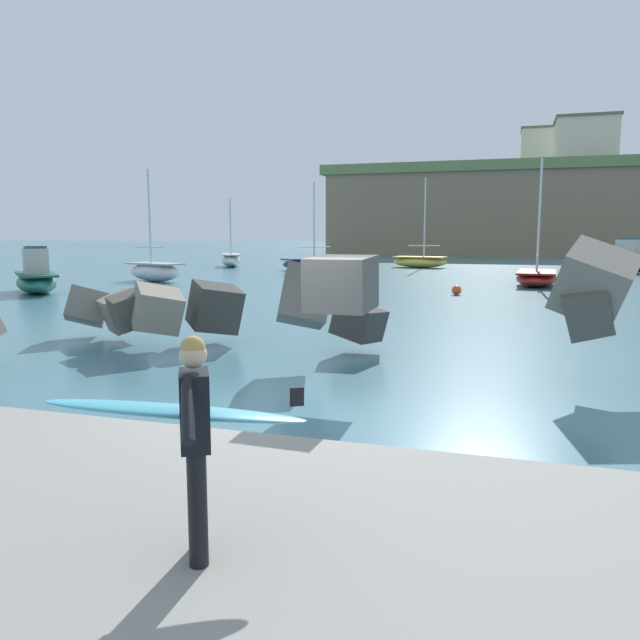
{
  "coord_description": "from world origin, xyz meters",
  "views": [
    {
      "loc": [
        3.53,
        -8.86,
        2.77
      ],
      "look_at": [
        0.63,
        0.5,
        1.4
      ],
      "focal_mm": 34.62,
      "sensor_mm": 36.0,
      "label": 1
    }
  ],
  "objects_px": {
    "mooring_buoy_inner": "(457,290)",
    "station_building_west": "(551,157)",
    "surfer_with_board": "(191,427)",
    "station_building_annex": "(537,151)",
    "boat_mid_right": "(420,261)",
    "boat_far_centre": "(537,277)",
    "station_building_central": "(585,141)",
    "boat_near_centre": "(155,271)",
    "boat_far_left": "(624,261)",
    "boat_far_right": "(231,260)",
    "boat_mid_centre": "(36,278)",
    "boat_near_left": "(310,263)",
    "mooring_buoy_middle": "(313,275)"
  },
  "relations": [
    {
      "from": "mooring_buoy_inner",
      "to": "station_building_west",
      "type": "bearing_deg",
      "value": 84.13
    },
    {
      "from": "surfer_with_board",
      "to": "station_building_annex",
      "type": "bearing_deg",
      "value": 86.68
    },
    {
      "from": "mooring_buoy_inner",
      "to": "boat_mid_right",
      "type": "bearing_deg",
      "value": 102.23
    },
    {
      "from": "boat_far_centre",
      "to": "station_building_central",
      "type": "distance_m",
      "value": 51.1
    },
    {
      "from": "boat_near_centre",
      "to": "boat_far_left",
      "type": "height_order",
      "value": "boat_near_centre"
    },
    {
      "from": "boat_far_right",
      "to": "station_building_central",
      "type": "bearing_deg",
      "value": 49.39
    },
    {
      "from": "surfer_with_board",
      "to": "boat_far_left",
      "type": "relative_size",
      "value": 0.39
    },
    {
      "from": "station_building_central",
      "to": "station_building_annex",
      "type": "distance_m",
      "value": 10.76
    },
    {
      "from": "mooring_buoy_inner",
      "to": "station_building_central",
      "type": "xyz_separation_m",
      "value": [
        10.37,
        55.29,
        13.79
      ]
    },
    {
      "from": "boat_mid_centre",
      "to": "station_building_central",
      "type": "xyz_separation_m",
      "value": [
        29.44,
        60.13,
        13.32
      ]
    },
    {
      "from": "boat_near_left",
      "to": "station_building_west",
      "type": "distance_m",
      "value": 58.6
    },
    {
      "from": "boat_near_centre",
      "to": "boat_far_centre",
      "type": "relative_size",
      "value": 0.97
    },
    {
      "from": "boat_mid_centre",
      "to": "boat_mid_right",
      "type": "bearing_deg",
      "value": 62.52
    },
    {
      "from": "station_building_west",
      "to": "mooring_buoy_inner",
      "type": "bearing_deg",
      "value": -95.87
    },
    {
      "from": "boat_near_centre",
      "to": "station_building_annex",
      "type": "xyz_separation_m",
      "value": [
        22.76,
        61.71,
        13.66
      ]
    },
    {
      "from": "mooring_buoy_middle",
      "to": "surfer_with_board",
      "type": "bearing_deg",
      "value": -73.73
    },
    {
      "from": "boat_near_centre",
      "to": "boat_mid_centre",
      "type": "height_order",
      "value": "boat_near_centre"
    },
    {
      "from": "boat_far_right",
      "to": "mooring_buoy_inner",
      "type": "bearing_deg",
      "value": -43.41
    },
    {
      "from": "mooring_buoy_inner",
      "to": "station_building_annex",
      "type": "height_order",
      "value": "station_building_annex"
    },
    {
      "from": "boat_far_centre",
      "to": "boat_far_right",
      "type": "height_order",
      "value": "boat_far_centre"
    },
    {
      "from": "boat_near_centre",
      "to": "mooring_buoy_middle",
      "type": "height_order",
      "value": "boat_near_centre"
    },
    {
      "from": "boat_far_right",
      "to": "station_building_west",
      "type": "distance_m",
      "value": 59.81
    },
    {
      "from": "station_building_west",
      "to": "station_building_annex",
      "type": "relative_size",
      "value": 0.92
    },
    {
      "from": "mooring_buoy_middle",
      "to": "station_building_west",
      "type": "distance_m",
      "value": 66.04
    },
    {
      "from": "boat_near_left",
      "to": "boat_far_centre",
      "type": "xyz_separation_m",
      "value": [
        16.33,
        -10.71,
        -0.05
      ]
    },
    {
      "from": "boat_mid_centre",
      "to": "boat_mid_right",
      "type": "relative_size",
      "value": 0.65
    },
    {
      "from": "boat_far_centre",
      "to": "station_building_central",
      "type": "height_order",
      "value": "station_building_central"
    },
    {
      "from": "surfer_with_board",
      "to": "mooring_buoy_inner",
      "type": "relative_size",
      "value": 4.54
    },
    {
      "from": "mooring_buoy_middle",
      "to": "boat_near_centre",
      "type": "bearing_deg",
      "value": -146.73
    },
    {
      "from": "boat_near_centre",
      "to": "boat_far_centre",
      "type": "xyz_separation_m",
      "value": [
        21.27,
        3.47,
        -0.16
      ]
    },
    {
      "from": "surfer_with_board",
      "to": "boat_near_left",
      "type": "height_order",
      "value": "boat_near_left"
    },
    {
      "from": "boat_far_centre",
      "to": "mooring_buoy_middle",
      "type": "relative_size",
      "value": 15.12
    },
    {
      "from": "boat_near_left",
      "to": "mooring_buoy_inner",
      "type": "relative_size",
      "value": 15.35
    },
    {
      "from": "boat_near_centre",
      "to": "mooring_buoy_inner",
      "type": "relative_size",
      "value": 14.71
    },
    {
      "from": "boat_mid_right",
      "to": "boat_near_left",
      "type": "bearing_deg",
      "value": -145.8
    },
    {
      "from": "boat_mid_centre",
      "to": "surfer_with_board",
      "type": "bearing_deg",
      "value": -45.86
    },
    {
      "from": "boat_near_left",
      "to": "boat_far_centre",
      "type": "distance_m",
      "value": 19.53
    },
    {
      "from": "boat_mid_right",
      "to": "station_building_west",
      "type": "relative_size",
      "value": 1.3
    },
    {
      "from": "surfer_with_board",
      "to": "station_building_west",
      "type": "height_order",
      "value": "station_building_west"
    },
    {
      "from": "mooring_buoy_inner",
      "to": "mooring_buoy_middle",
      "type": "distance_m",
      "value": 12.65
    },
    {
      "from": "station_building_west",
      "to": "station_building_central",
      "type": "xyz_separation_m",
      "value": [
        3.1,
        -15.32,
        -0.03
      ]
    },
    {
      "from": "boat_near_left",
      "to": "boat_far_right",
      "type": "relative_size",
      "value": 1.19
    },
    {
      "from": "boat_near_left",
      "to": "boat_mid_centre",
      "type": "relative_size",
      "value": 1.42
    },
    {
      "from": "boat_far_left",
      "to": "station_building_central",
      "type": "relative_size",
      "value": 0.7
    },
    {
      "from": "surfer_with_board",
      "to": "boat_near_left",
      "type": "distance_m",
      "value": 43.55
    },
    {
      "from": "boat_near_left",
      "to": "station_building_central",
      "type": "height_order",
      "value": "station_building_central"
    },
    {
      "from": "boat_near_centre",
      "to": "boat_far_left",
      "type": "distance_m",
      "value": 32.99
    },
    {
      "from": "boat_far_left",
      "to": "mooring_buoy_middle",
      "type": "height_order",
      "value": "boat_far_left"
    },
    {
      "from": "boat_mid_right",
      "to": "mooring_buoy_middle",
      "type": "xyz_separation_m",
      "value": [
        -4.7,
        -14.2,
        -0.31
      ]
    },
    {
      "from": "boat_mid_centre",
      "to": "boat_far_right",
      "type": "height_order",
      "value": "boat_far_right"
    }
  ]
}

